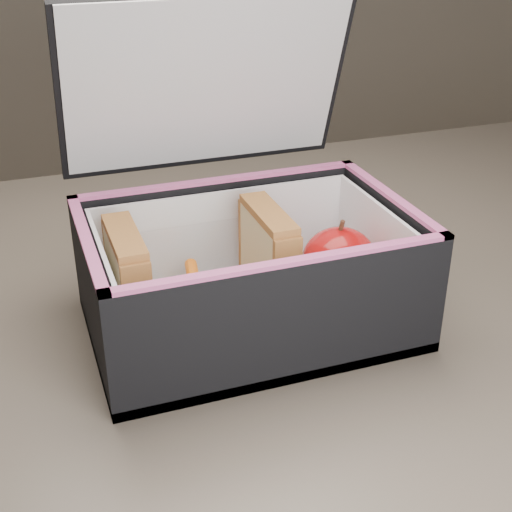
# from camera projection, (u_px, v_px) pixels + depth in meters

# --- Properties ---
(kitchen_table) EXTENTS (1.20, 0.80, 0.75)m
(kitchen_table) POSITION_uv_depth(u_px,v_px,m) (287.00, 360.00, 0.76)
(kitchen_table) COLOR #52483E
(kitchen_table) RESTS_ON ground
(lunch_bag) EXTENTS (0.28, 0.25, 0.28)m
(lunch_bag) POSITION_uv_depth(u_px,v_px,m) (247.00, 264.00, 0.63)
(lunch_bag) COLOR black
(lunch_bag) RESTS_ON kitchen_table
(plastic_tub) EXTENTS (0.17, 0.12, 0.07)m
(plastic_tub) POSITION_uv_depth(u_px,v_px,m) (201.00, 288.00, 0.62)
(plastic_tub) COLOR white
(plastic_tub) RESTS_ON lunch_bag
(sandwich_left) EXTENTS (0.02, 0.08, 0.10)m
(sandwich_left) POSITION_uv_depth(u_px,v_px,m) (129.00, 284.00, 0.59)
(sandwich_left) COLOR tan
(sandwich_left) RESTS_ON plastic_tub
(sandwich_right) EXTENTS (0.02, 0.09, 0.10)m
(sandwich_right) POSITION_uv_depth(u_px,v_px,m) (268.00, 260.00, 0.63)
(sandwich_right) COLOR tan
(sandwich_right) RESTS_ON plastic_tub
(carrot_sticks) EXTENTS (0.04, 0.13, 0.03)m
(carrot_sticks) POSITION_uv_depth(u_px,v_px,m) (199.00, 308.00, 0.61)
(carrot_sticks) COLOR #F65418
(carrot_sticks) RESTS_ON plastic_tub
(paper_napkin) EXTENTS (0.10, 0.10, 0.01)m
(paper_napkin) POSITION_uv_depth(u_px,v_px,m) (335.00, 293.00, 0.67)
(paper_napkin) COLOR white
(paper_napkin) RESTS_ON lunch_bag
(red_apple) EXTENTS (0.09, 0.09, 0.07)m
(red_apple) POSITION_uv_depth(u_px,v_px,m) (339.00, 262.00, 0.65)
(red_apple) COLOR maroon
(red_apple) RESTS_ON paper_napkin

